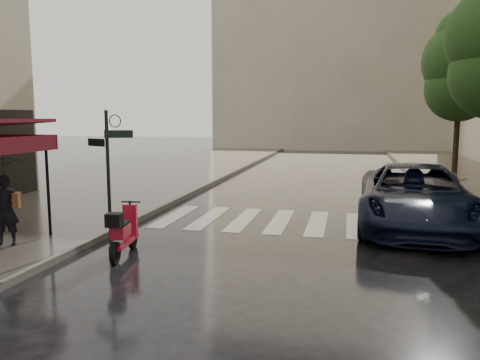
% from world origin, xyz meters
% --- Properties ---
extents(ground, '(120.00, 120.00, 0.00)m').
position_xyz_m(ground, '(0.00, 0.00, 0.00)').
color(ground, black).
rests_on(ground, ground).
extents(sidewalk_near, '(6.00, 60.00, 0.12)m').
position_xyz_m(sidewalk_near, '(-4.50, 12.00, 0.06)').
color(sidewalk_near, '#38332D').
rests_on(sidewalk_near, ground).
extents(curb_near, '(0.12, 60.00, 0.16)m').
position_xyz_m(curb_near, '(-1.45, 12.00, 0.07)').
color(curb_near, '#595651').
rests_on(curb_near, ground).
extents(curb_far, '(0.12, 60.00, 0.16)m').
position_xyz_m(curb_far, '(7.45, 12.00, 0.07)').
color(curb_far, '#595651').
rests_on(curb_far, ground).
extents(crosswalk, '(7.85, 3.20, 0.01)m').
position_xyz_m(crosswalk, '(2.98, 6.00, 0.01)').
color(crosswalk, silver).
rests_on(crosswalk, ground).
extents(signpost, '(1.17, 0.29, 3.10)m').
position_xyz_m(signpost, '(-1.19, 3.00, 1.83)').
color(signpost, black).
rests_on(signpost, ground).
extents(backdrop_building, '(22.00, 6.00, 20.00)m').
position_xyz_m(backdrop_building, '(3.00, 38.00, 10.00)').
color(backdrop_building, tan).
rests_on(backdrop_building, ground).
extents(tree_far, '(3.80, 3.80, 8.16)m').
position_xyz_m(tree_far, '(9.70, 19.00, 5.46)').
color(tree_far, black).
rests_on(tree_far, sidewalk_far).
extents(pedestrian_with_umbrella, '(1.21, 1.22, 2.40)m').
position_xyz_m(pedestrian_with_umbrella, '(-3.05, 1.80, 1.72)').
color(pedestrian_with_umbrella, black).
rests_on(pedestrian_with_umbrella, sidewalk_near).
extents(scooter, '(0.56, 1.64, 1.08)m').
position_xyz_m(scooter, '(-0.31, 1.92, 0.50)').
color(scooter, black).
rests_on(scooter, ground).
extents(parked_car, '(3.11, 6.23, 1.70)m').
position_xyz_m(parked_car, '(6.05, 6.01, 0.85)').
color(parked_car, black).
rests_on(parked_car, ground).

